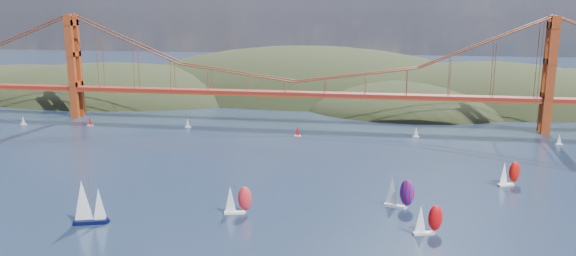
# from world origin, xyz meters

# --- Properties ---
(headlands) EXTENTS (725.00, 225.00, 96.00)m
(headlands) POSITION_xyz_m (44.95, 278.29, -12.46)
(headlands) COLOR black
(headlands) RESTS_ON ground
(bridge) EXTENTS (552.00, 12.00, 55.00)m
(bridge) POSITION_xyz_m (-1.75, 180.00, 32.23)
(bridge) COLOR maroon
(bridge) RESTS_ON ground
(sloop_navy) EXTENTS (9.55, 6.79, 14.08)m
(sloop_navy) POSITION_xyz_m (-36.87, 38.20, 6.22)
(sloop_navy) COLOR black
(sloop_navy) RESTS_ON ground
(racer_0) EXTENTS (8.30, 4.48, 9.31)m
(racer_0) POSITION_xyz_m (2.12, 52.50, 4.40)
(racer_0) COLOR white
(racer_0) RESTS_ON ground
(racer_1) EXTENTS (8.18, 5.13, 9.15)m
(racer_1) POSITION_xyz_m (55.73, 45.95, 4.32)
(racer_1) COLOR silver
(racer_1) RESTS_ON ground
(racer_3) EXTENTS (8.27, 6.17, 9.32)m
(racer_3) POSITION_xyz_m (86.01, 92.83, 4.41)
(racer_3) COLOR silver
(racer_3) RESTS_ON ground
(racer_rwb) EXTENTS (9.33, 5.98, 10.43)m
(racer_rwb) POSITION_xyz_m (48.80, 65.22, 4.93)
(racer_rwb) COLOR white
(racer_rwb) RESTS_ON ground
(distant_boat_1) EXTENTS (3.00, 2.00, 4.70)m
(distant_boat_1) POSITION_xyz_m (-136.69, 155.81, 2.41)
(distant_boat_1) COLOR silver
(distant_boat_1) RESTS_ON ground
(distant_boat_2) EXTENTS (3.00, 2.00, 4.70)m
(distant_boat_2) POSITION_xyz_m (-101.98, 159.22, 2.41)
(distant_boat_2) COLOR silver
(distant_boat_2) RESTS_ON ground
(distant_boat_3) EXTENTS (3.00, 2.00, 4.70)m
(distant_boat_3) POSITION_xyz_m (-51.74, 163.25, 2.41)
(distant_boat_3) COLOR silver
(distant_boat_3) RESTS_ON ground
(distant_boat_4) EXTENTS (3.00, 2.00, 4.70)m
(distant_boat_4) POSITION_xyz_m (120.12, 155.64, 2.41)
(distant_boat_4) COLOR silver
(distant_boat_4) RESTS_ON ground
(distant_boat_8) EXTENTS (3.00, 2.00, 4.70)m
(distant_boat_8) POSITION_xyz_m (59.35, 160.33, 2.41)
(distant_boat_8) COLOR silver
(distant_boat_8) RESTS_ON ground
(distant_boat_9) EXTENTS (3.00, 2.00, 4.70)m
(distant_boat_9) POSITION_xyz_m (4.99, 153.42, 2.41)
(distant_boat_9) COLOR silver
(distant_boat_9) RESTS_ON ground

